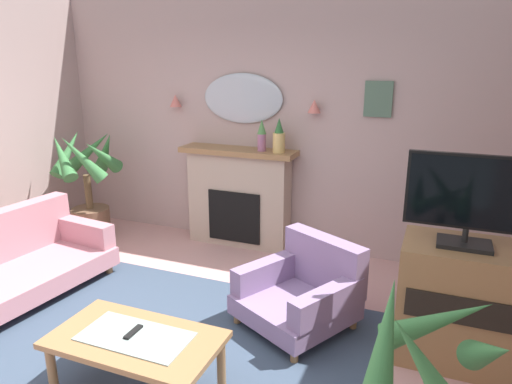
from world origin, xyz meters
TOP-DOWN VIEW (x-y plane):
  - floor at (0.00, 0.00)m, footprint 6.25×6.13m
  - wall_back at (0.00, 2.61)m, footprint 6.25×0.10m
  - patterned_rug at (0.00, 0.20)m, footprint 3.20×2.40m
  - fireplace at (-0.28, 2.39)m, footprint 1.36×0.36m
  - mantel_vase_left at (0.02, 2.36)m, footprint 0.10×0.10m
  - mantel_vase_right at (0.22, 2.36)m, footprint 0.13×0.13m
  - wall_mirror at (-0.28, 2.53)m, footprint 0.96×0.06m
  - wall_sconce_left at (-1.13, 2.48)m, footprint 0.14×0.14m
  - wall_sconce_right at (0.57, 2.48)m, footprint 0.14×0.14m
  - framed_picture at (1.22, 2.54)m, footprint 0.28×0.03m
  - coffee_table at (0.16, -0.25)m, footprint 1.10×0.60m
  - tv_remote at (0.13, -0.22)m, footprint 0.04×0.16m
  - floral_couch at (-1.74, 0.43)m, footprint 1.04×1.79m
  - armchair_beside_couch at (0.92, 1.01)m, footprint 1.09×1.10m
  - tv_cabinet at (2.08, 0.97)m, footprint 0.80×0.57m
  - tv_flatscreen at (2.08, 0.95)m, footprint 0.84×0.24m
  - potted_plant_corner_palm at (-2.02, 1.87)m, footprint 0.83×0.87m

SIDE VIEW (x-z plane):
  - floor at x=0.00m, z-range -0.10..0.00m
  - patterned_rug at x=0.00m, z-range 0.00..0.01m
  - armchair_beside_couch at x=0.92m, z-range -0.05..0.66m
  - floral_couch at x=-1.74m, z-range -0.06..0.70m
  - coffee_table at x=0.16m, z-range 0.16..0.61m
  - tv_cabinet at x=2.08m, z-range 0.00..0.90m
  - tv_remote at x=0.13m, z-range 0.44..0.46m
  - fireplace at x=-0.28m, z-range -0.01..1.15m
  - potted_plant_corner_palm at x=-2.02m, z-range 0.01..1.37m
  - tv_flatscreen at x=2.08m, z-range 0.92..1.57m
  - mantel_vase_right at x=0.22m, z-range 1.13..1.51m
  - mantel_vase_left at x=0.02m, z-range 1.17..1.51m
  - wall_back at x=0.00m, z-range 0.00..2.90m
  - wall_sconce_left at x=-1.13m, z-range 1.59..1.73m
  - wall_sconce_right at x=0.57m, z-range 1.59..1.73m
  - wall_mirror at x=-0.28m, z-range 1.43..1.99m
  - framed_picture at x=1.22m, z-range 1.57..1.93m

